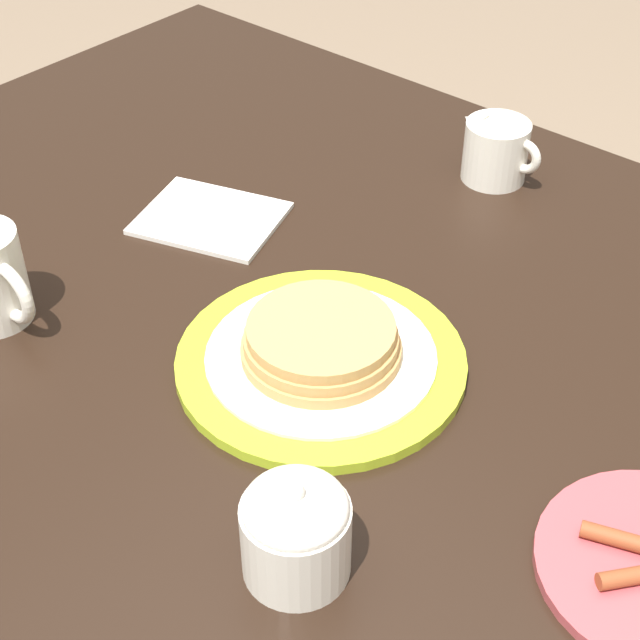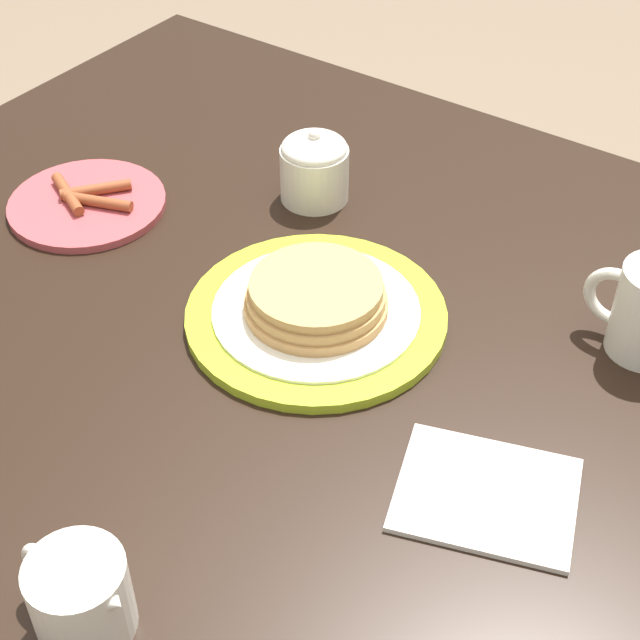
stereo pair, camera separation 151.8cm
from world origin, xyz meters
The scene contains 5 objects.
dining_table centered at (0.00, 0.00, 0.65)m, with size 1.41×1.08×0.75m.
pancake_plate centered at (0.05, -0.03, 0.77)m, with size 0.29×0.29×0.05m.
creamer_pitcher centered at (-0.01, 0.38, 0.79)m, with size 0.12×0.08×0.09m.
sugar_bowl centered at (0.19, -0.22, 0.80)m, with size 0.09×0.09×0.10m.
napkin centered at (-0.21, 0.08, 0.76)m, with size 0.19×0.17×0.01m.
Camera 1 is at (0.51, -0.57, 1.40)m, focal length 55.00 mm.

